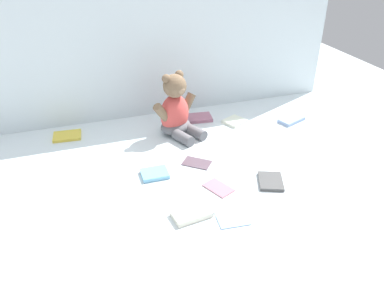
{
  "coord_description": "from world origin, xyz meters",
  "views": [
    {
      "loc": [
        -0.4,
        -1.34,
        0.86
      ],
      "look_at": [
        0.01,
        -0.1,
        0.1
      ],
      "focal_mm": 35.65,
      "sensor_mm": 36.0,
      "label": 1
    }
  ],
  "objects_px": {
    "book_case_2": "(197,162)",
    "book_case_1": "(155,174)",
    "book_case_0": "(271,181)",
    "teddy_bear": "(176,112)",
    "book_case_4": "(67,136)",
    "book_case_8": "(218,187)",
    "book_case_3": "(234,121)",
    "book_case_5": "(192,214)",
    "book_case_9": "(291,120)",
    "book_case_6": "(198,118)",
    "book_case_7": "(232,218)"
  },
  "relations": [
    {
      "from": "teddy_bear",
      "to": "book_case_8",
      "type": "distance_m",
      "value": 0.48
    },
    {
      "from": "book_case_0",
      "to": "book_case_2",
      "type": "relative_size",
      "value": 1.03
    },
    {
      "from": "book_case_7",
      "to": "book_case_3",
      "type": "bearing_deg",
      "value": -19.03
    },
    {
      "from": "book_case_4",
      "to": "book_case_2",
      "type": "bearing_deg",
      "value": -124.33
    },
    {
      "from": "book_case_4",
      "to": "book_case_6",
      "type": "height_order",
      "value": "book_case_6"
    },
    {
      "from": "book_case_1",
      "to": "book_case_9",
      "type": "bearing_deg",
      "value": 108.96
    },
    {
      "from": "book_case_3",
      "to": "book_case_9",
      "type": "distance_m",
      "value": 0.29
    },
    {
      "from": "teddy_bear",
      "to": "book_case_8",
      "type": "xyz_separation_m",
      "value": [
        0.03,
        -0.47,
        -0.1
      ]
    },
    {
      "from": "book_case_4",
      "to": "book_case_9",
      "type": "xyz_separation_m",
      "value": [
        1.07,
        -0.18,
        0.0
      ]
    },
    {
      "from": "book_case_3",
      "to": "book_case_6",
      "type": "bearing_deg",
      "value": -146.44
    },
    {
      "from": "book_case_3",
      "to": "book_case_8",
      "type": "distance_m",
      "value": 0.55
    },
    {
      "from": "teddy_bear",
      "to": "book_case_6",
      "type": "xyz_separation_m",
      "value": [
        0.14,
        0.1,
        -0.1
      ]
    },
    {
      "from": "book_case_1",
      "to": "book_case_8",
      "type": "bearing_deg",
      "value": 53.66
    },
    {
      "from": "book_case_8",
      "to": "book_case_0",
      "type": "bearing_deg",
      "value": -32.39
    },
    {
      "from": "book_case_7",
      "to": "book_case_5",
      "type": "bearing_deg",
      "value": 70.91
    },
    {
      "from": "book_case_3",
      "to": "book_case_9",
      "type": "relative_size",
      "value": 0.74
    },
    {
      "from": "book_case_5",
      "to": "book_case_7",
      "type": "xyz_separation_m",
      "value": [
        0.12,
        -0.06,
        -0.01
      ]
    },
    {
      "from": "book_case_6",
      "to": "book_case_8",
      "type": "relative_size",
      "value": 1.2
    },
    {
      "from": "book_case_1",
      "to": "book_case_5",
      "type": "bearing_deg",
      "value": 13.86
    },
    {
      "from": "book_case_4",
      "to": "book_case_6",
      "type": "xyz_separation_m",
      "value": [
        0.64,
        -0.02,
        0.0
      ]
    },
    {
      "from": "teddy_bear",
      "to": "book_case_2",
      "type": "distance_m",
      "value": 0.3
    },
    {
      "from": "book_case_7",
      "to": "book_case_1",
      "type": "bearing_deg",
      "value": 34.97
    },
    {
      "from": "book_case_0",
      "to": "book_case_4",
      "type": "distance_m",
      "value": 0.95
    },
    {
      "from": "teddy_bear",
      "to": "book_case_0",
      "type": "bearing_deg",
      "value": -90.03
    },
    {
      "from": "book_case_7",
      "to": "book_case_9",
      "type": "height_order",
      "value": "book_case_9"
    },
    {
      "from": "book_case_4",
      "to": "book_case_8",
      "type": "relative_size",
      "value": 1.14
    },
    {
      "from": "book_case_5",
      "to": "book_case_3",
      "type": "bearing_deg",
      "value": 137.21
    },
    {
      "from": "book_case_2",
      "to": "book_case_3",
      "type": "height_order",
      "value": "book_case_3"
    },
    {
      "from": "book_case_4",
      "to": "book_case_5",
      "type": "relative_size",
      "value": 0.96
    },
    {
      "from": "book_case_2",
      "to": "book_case_0",
      "type": "bearing_deg",
      "value": 85.26
    },
    {
      "from": "teddy_bear",
      "to": "book_case_9",
      "type": "distance_m",
      "value": 0.59
    },
    {
      "from": "book_case_0",
      "to": "book_case_8",
      "type": "bearing_deg",
      "value": 13.71
    },
    {
      "from": "book_case_7",
      "to": "book_case_8",
      "type": "distance_m",
      "value": 0.17
    },
    {
      "from": "book_case_4",
      "to": "book_case_3",
      "type": "bearing_deg",
      "value": -93.38
    },
    {
      "from": "book_case_2",
      "to": "book_case_9",
      "type": "height_order",
      "value": "book_case_9"
    },
    {
      "from": "book_case_4",
      "to": "book_case_8",
      "type": "bearing_deg",
      "value": -134.05
    },
    {
      "from": "book_case_3",
      "to": "book_case_7",
      "type": "relative_size",
      "value": 0.95
    },
    {
      "from": "book_case_3",
      "to": "book_case_1",
      "type": "bearing_deg",
      "value": -82.35
    },
    {
      "from": "book_case_9",
      "to": "book_case_4",
      "type": "bearing_deg",
      "value": 60.03
    },
    {
      "from": "book_case_3",
      "to": "book_case_6",
      "type": "height_order",
      "value": "book_case_6"
    },
    {
      "from": "book_case_3",
      "to": "book_case_4",
      "type": "relative_size",
      "value": 0.79
    },
    {
      "from": "book_case_9",
      "to": "book_case_7",
      "type": "bearing_deg",
      "value": 114.98
    },
    {
      "from": "book_case_2",
      "to": "book_case_7",
      "type": "height_order",
      "value": "book_case_2"
    },
    {
      "from": "book_case_4",
      "to": "book_case_5",
      "type": "distance_m",
      "value": 0.8
    },
    {
      "from": "book_case_0",
      "to": "book_case_3",
      "type": "bearing_deg",
      "value": -76.26
    },
    {
      "from": "book_case_2",
      "to": "book_case_1",
      "type": "bearing_deg",
      "value": -41.45
    },
    {
      "from": "book_case_0",
      "to": "teddy_bear",
      "type": "bearing_deg",
      "value": -43.42
    },
    {
      "from": "book_case_8",
      "to": "teddy_bear",
      "type": "bearing_deg",
      "value": 69.02
    },
    {
      "from": "book_case_0",
      "to": "book_case_7",
      "type": "bearing_deg",
      "value": 54.92
    },
    {
      "from": "book_case_6",
      "to": "book_case_9",
      "type": "relative_size",
      "value": 0.99
    }
  ]
}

